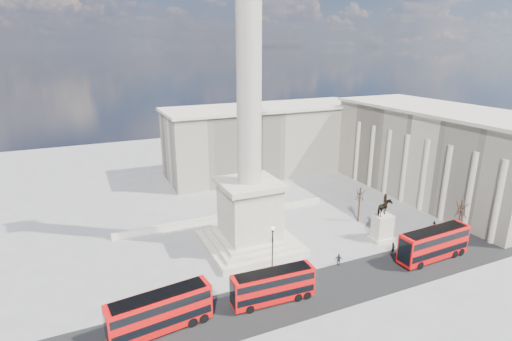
{
  "coord_description": "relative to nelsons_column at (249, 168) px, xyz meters",
  "views": [
    {
      "loc": [
        -22.55,
        -47.69,
        30.28
      ],
      "look_at": [
        0.59,
        3.9,
        12.77
      ],
      "focal_mm": 28.0,
      "sensor_mm": 36.0,
      "label": 1
    }
  ],
  "objects": [
    {
      "name": "ground",
      "position": [
        0.0,
        -5.0,
        -12.92
      ],
      "size": [
        180.0,
        180.0,
        0.0
      ],
      "primitive_type": "plane",
      "color": "gray",
      "rests_on": "ground"
    },
    {
      "name": "asphalt_road",
      "position": [
        5.0,
        -15.0,
        -12.91
      ],
      "size": [
        120.0,
        9.0,
        0.01
      ],
      "primitive_type": "cube",
      "color": "black",
      "rests_on": "ground"
    },
    {
      "name": "nelsons_column",
      "position": [
        0.0,
        0.0,
        0.0
      ],
      "size": [
        14.0,
        14.0,
        49.85
      ],
      "color": "beige",
      "rests_on": "ground"
    },
    {
      "name": "balustrade_wall",
      "position": [
        0.0,
        11.0,
        -12.37
      ],
      "size": [
        40.0,
        0.6,
        1.1
      ],
      "primitive_type": "cube",
      "color": "beige",
      "rests_on": "ground"
    },
    {
      "name": "building_east",
      "position": [
        45.0,
        5.0,
        -3.59
      ],
      "size": [
        19.0,
        46.0,
        18.6
      ],
      "color": "beige",
      "rests_on": "ground"
    },
    {
      "name": "building_northeast",
      "position": [
        20.0,
        35.0,
        -4.59
      ],
      "size": [
        51.0,
        17.0,
        16.6
      ],
      "color": "beige",
      "rests_on": "ground"
    },
    {
      "name": "red_bus_a",
      "position": [
        -16.84,
        -14.33,
        -10.48
      ],
      "size": [
        11.69,
        3.95,
        4.65
      ],
      "rotation": [
        0.0,
        0.0,
        0.12
      ],
      "color": "red",
      "rests_on": "ground"
    },
    {
      "name": "red_bus_b",
      "position": [
        -3.13,
        -14.66,
        -10.69
      ],
      "size": [
        10.59,
        2.96,
        4.25
      ],
      "rotation": [
        0.0,
        0.0,
        -0.05
      ],
      "color": "red",
      "rests_on": "ground"
    },
    {
      "name": "red_bus_c",
      "position": [
        23.21,
        -15.04,
        -10.39
      ],
      "size": [
        11.99,
        3.26,
        4.82
      ],
      "rotation": [
        0.0,
        0.0,
        0.04
      ],
      "color": "red",
      "rests_on": "ground"
    },
    {
      "name": "victorian_lamp",
      "position": [
        -0.02,
        -8.08,
        -8.92
      ],
      "size": [
        0.58,
        0.58,
        6.79
      ],
      "rotation": [
        0.0,
        0.0,
        0.13
      ],
      "color": "black",
      "rests_on": "ground"
    },
    {
      "name": "equestrian_statue",
      "position": [
        20.66,
        -6.86,
        -10.14
      ],
      "size": [
        3.83,
        2.87,
        8.02
      ],
      "color": "beige",
      "rests_on": "ground"
    },
    {
      "name": "bare_tree_near",
      "position": [
        29.55,
        -13.82,
        -6.21
      ],
      "size": [
        1.95,
        1.95,
        8.51
      ],
      "rotation": [
        0.0,
        0.0,
        0.39
      ],
      "color": "#332319",
      "rests_on": "ground"
    },
    {
      "name": "bare_tree_mid",
      "position": [
        21.57,
        0.38,
        -7.54
      ],
      "size": [
        1.8,
        1.8,
        6.83
      ],
      "rotation": [
        0.0,
        0.0,
        0.38
      ],
      "color": "#332319",
      "rests_on": "ground"
    },
    {
      "name": "bare_tree_far",
      "position": [
        38.11,
        10.4,
        -6.8
      ],
      "size": [
        1.9,
        1.9,
        7.77
      ],
      "rotation": [
        0.0,
        0.0,
        0.0
      ],
      "color": "#332319",
      "rests_on": "ground"
    },
    {
      "name": "pedestrian_walking",
      "position": [
        18.85,
        -11.5,
        -11.96
      ],
      "size": [
        0.79,
        0.62,
        1.92
      ],
      "primitive_type": "imported",
      "rotation": [
        0.0,
        0.0,
        0.25
      ],
      "color": "black",
      "rests_on": "ground"
    },
    {
      "name": "pedestrian_standing",
      "position": [
        30.68,
        -8.32,
        -11.94
      ],
      "size": [
        0.96,
        0.76,
        1.95
      ],
      "primitive_type": "imported",
      "rotation": [
        0.0,
        0.0,
        3.12
      ],
      "color": "black",
      "rests_on": "ground"
    },
    {
      "name": "pedestrian_crossing",
      "position": [
        9.29,
        -10.92,
        -11.97
      ],
      "size": [
        1.15,
        1.07,
        1.9
      ],
      "primitive_type": "imported",
      "rotation": [
        0.0,
        0.0,
        2.44
      ],
      "color": "black",
      "rests_on": "ground"
    }
  ]
}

